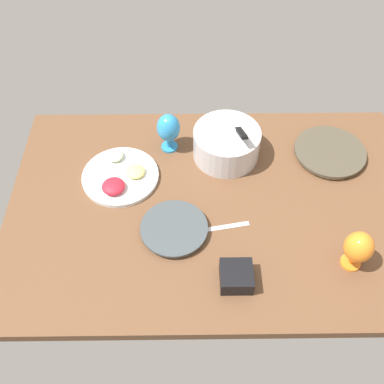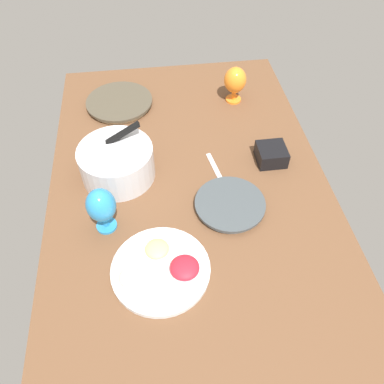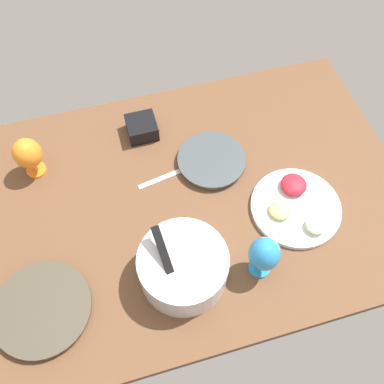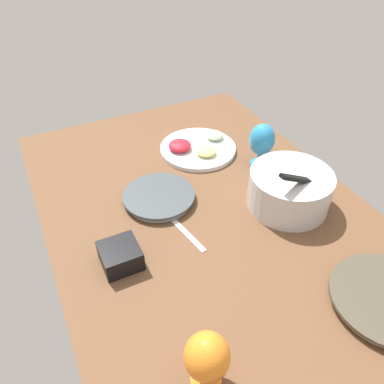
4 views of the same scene
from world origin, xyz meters
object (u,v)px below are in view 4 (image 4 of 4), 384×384
(hurricane_glass_blue, at_px, (262,141))
(mixing_bowl, at_px, (290,188))
(hurricane_glass_orange, at_px, (207,358))
(dinner_plate_left, at_px, (159,197))
(square_bowl_black, at_px, (120,255))
(fruit_platter, at_px, (197,148))

(hurricane_glass_blue, bearing_deg, mixing_bowl, -10.64)
(hurricane_glass_orange, xyz_separation_m, hurricane_glass_blue, (-0.65, 0.57, 0.01))
(hurricane_glass_orange, distance_m, hurricane_glass_blue, 0.87)
(dinner_plate_left, distance_m, mixing_bowl, 0.45)
(hurricane_glass_blue, xyz_separation_m, square_bowl_black, (0.24, -0.64, -0.07))
(hurricane_glass_blue, height_order, square_bowl_black, hurricane_glass_blue)
(mixing_bowl, bearing_deg, hurricane_glass_blue, 169.36)
(mixing_bowl, distance_m, fruit_platter, 0.46)
(mixing_bowl, xyz_separation_m, hurricane_glass_blue, (-0.24, 0.04, 0.04))
(fruit_platter, xyz_separation_m, square_bowl_black, (0.43, -0.47, 0.02))
(hurricane_glass_orange, relative_size, hurricane_glass_blue, 0.93)
(dinner_plate_left, xyz_separation_m, hurricane_glass_orange, (0.62, -0.14, 0.09))
(fruit_platter, bearing_deg, hurricane_glass_orange, -25.45)
(hurricane_glass_orange, height_order, square_bowl_black, hurricane_glass_orange)
(fruit_platter, xyz_separation_m, hurricane_glass_blue, (0.19, 0.17, 0.09))
(fruit_platter, bearing_deg, dinner_plate_left, -49.68)
(mixing_bowl, distance_m, hurricane_glass_blue, 0.25)
(square_bowl_black, bearing_deg, hurricane_glass_orange, 9.02)
(hurricane_glass_orange, bearing_deg, mixing_bowl, 127.78)
(dinner_plate_left, bearing_deg, square_bowl_black, -43.96)
(dinner_plate_left, height_order, hurricane_glass_blue, hurricane_glass_blue)
(dinner_plate_left, relative_size, square_bowl_black, 2.27)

